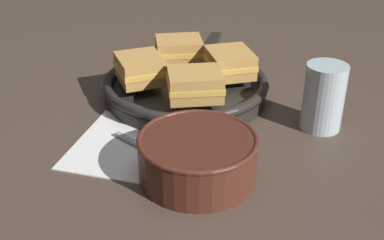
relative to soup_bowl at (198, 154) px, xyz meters
The scene contains 10 objects.
ground_plane 0.13m from the soup_bowl, 124.47° to the left, with size 4.00×4.00×0.00m, color #47382D.
napkin 0.12m from the soup_bowl, 157.18° to the left, with size 0.25×0.22×0.00m.
soup_bowl is the anchor object (origin of this frame).
spoon 0.07m from the soup_bowl, 164.96° to the left, with size 0.15×0.07×0.01m.
skillet 0.27m from the soup_bowl, 115.54° to the left, with size 0.31×0.45×0.04m.
sandwich_near_left 0.29m from the soup_bowl, 98.52° to the left, with size 0.12×0.12×0.05m.
sandwich_near_right 0.35m from the soup_bowl, 117.03° to the left, with size 0.12×0.12×0.05m.
sandwich_far_left 0.27m from the soup_bowl, 133.89° to the left, with size 0.12×0.12×0.05m.
sandwich_far_right 0.18m from the soup_bowl, 113.10° to the left, with size 0.12×0.12×0.05m.
drinking_glass 0.26m from the soup_bowl, 56.02° to the left, with size 0.07×0.07×0.11m.
Camera 1 is at (0.27, -0.63, 0.41)m, focal length 45.00 mm.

